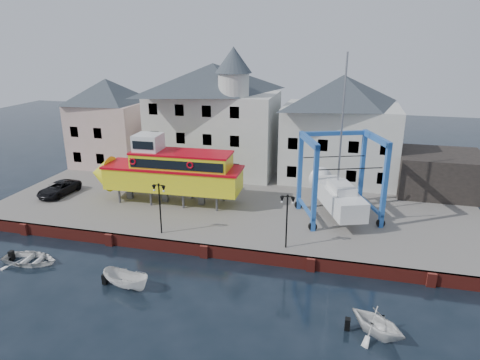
# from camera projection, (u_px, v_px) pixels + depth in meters

# --- Properties ---
(ground) EXTENTS (140.00, 140.00, 0.00)m
(ground) POSITION_uv_depth(u_px,v_px,m) (205.00, 257.00, 32.47)
(ground) COLOR black
(ground) RESTS_ON ground
(hardstanding) EXTENTS (44.00, 22.00, 1.00)m
(hardstanding) POSITION_uv_depth(u_px,v_px,m) (240.00, 200.00, 42.42)
(hardstanding) COLOR slate
(hardstanding) RESTS_ON ground
(quay_wall) EXTENTS (44.00, 0.47, 1.00)m
(quay_wall) POSITION_uv_depth(u_px,v_px,m) (205.00, 251.00, 32.41)
(quay_wall) COLOR maroon
(quay_wall) RESTS_ON ground
(building_pink) EXTENTS (8.00, 7.00, 10.30)m
(building_pink) POSITION_uv_depth(u_px,v_px,m) (109.00, 123.00, 51.28)
(building_pink) COLOR #C5A697
(building_pink) RESTS_ON hardstanding
(building_white_main) EXTENTS (14.00, 8.30, 14.00)m
(building_white_main) POSITION_uv_depth(u_px,v_px,m) (215.00, 117.00, 48.19)
(building_white_main) COLOR silver
(building_white_main) RESTS_ON hardstanding
(building_white_right) EXTENTS (12.00, 8.00, 11.20)m
(building_white_right) POSITION_uv_depth(u_px,v_px,m) (340.00, 128.00, 45.73)
(building_white_right) COLOR silver
(building_white_right) RESTS_ON hardstanding
(shed_dark) EXTENTS (8.00, 7.00, 4.00)m
(shed_dark) POSITION_uv_depth(u_px,v_px,m) (439.00, 173.00, 42.69)
(shed_dark) COLOR black
(shed_dark) RESTS_ON hardstanding
(lamp_post_left) EXTENTS (1.12, 0.32, 4.20)m
(lamp_post_left) POSITION_uv_depth(u_px,v_px,m) (159.00, 196.00, 33.19)
(lamp_post_left) COLOR black
(lamp_post_left) RESTS_ON hardstanding
(lamp_post_right) EXTENTS (1.12, 0.32, 4.20)m
(lamp_post_right) POSITION_uv_depth(u_px,v_px,m) (287.00, 208.00, 30.85)
(lamp_post_right) COLOR black
(lamp_post_right) RESTS_ON hardstanding
(tour_boat) EXTENTS (14.91, 4.03, 6.44)m
(tour_boat) POSITION_uv_depth(u_px,v_px,m) (164.00, 171.00, 39.87)
(tour_boat) COLOR #59595E
(tour_boat) RESTS_ON hardstanding
(travel_lift) EXTENTS (7.80, 9.37, 13.81)m
(travel_lift) POSITION_uv_depth(u_px,v_px,m) (336.00, 189.00, 37.20)
(travel_lift) COLOR #2269A9
(travel_lift) RESTS_ON hardstanding
(van) EXTENTS (2.52, 4.83, 1.30)m
(van) POSITION_uv_depth(u_px,v_px,m) (59.00, 189.00, 42.29)
(van) COLOR black
(van) RESTS_ON hardstanding
(motorboat_a) EXTENTS (3.76, 2.00, 1.38)m
(motorboat_a) POSITION_uv_depth(u_px,v_px,m) (127.00, 287.00, 28.54)
(motorboat_a) COLOR white
(motorboat_a) RESTS_ON ground
(motorboat_c) EXTENTS (4.47, 4.37, 1.79)m
(motorboat_c) POSITION_uv_depth(u_px,v_px,m) (376.00, 334.00, 24.03)
(motorboat_c) COLOR white
(motorboat_c) RESTS_ON ground
(motorboat_d) EXTENTS (4.30, 3.20, 0.85)m
(motorboat_d) POSITION_uv_depth(u_px,v_px,m) (31.00, 263.00, 31.66)
(motorboat_d) COLOR white
(motorboat_d) RESTS_ON ground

